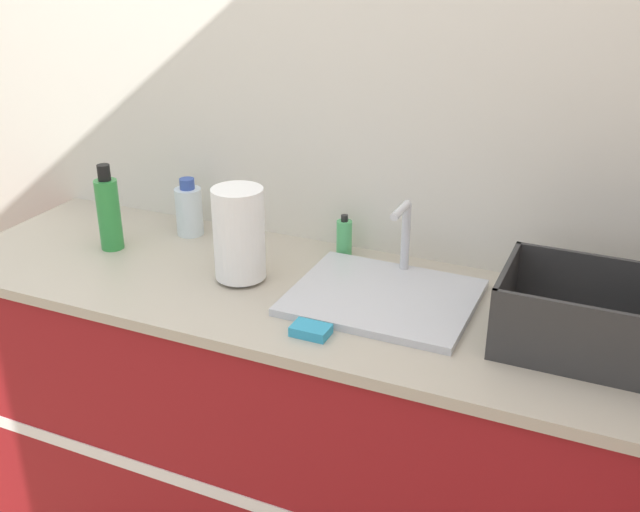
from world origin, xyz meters
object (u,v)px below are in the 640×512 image
sink (384,294)px  bottle_clear (189,210)px  dish_rack (585,323)px  paper_towel_roll (239,234)px  bottle_green (109,212)px  soap_dispenser (344,238)px

sink → bottle_clear: sink is taller
dish_rack → sink: bearing=176.0°
paper_towel_roll → bottle_green: 0.46m
soap_dispenser → bottle_green: bearing=-160.4°
paper_towel_roll → bottle_clear: (-0.30, 0.22, -0.05)m
bottle_clear → paper_towel_roll: bearing=-35.7°
bottle_clear → bottle_green: bearing=-129.1°
dish_rack → bottle_green: bearing=179.1°
paper_towel_roll → soap_dispenser: (0.20, 0.26, -0.08)m
bottle_clear → soap_dispenser: 0.50m
bottle_green → soap_dispenser: bottle_green is taller
paper_towel_roll → bottle_green: bearing=176.2°
bottle_green → bottle_clear: bearing=50.9°
dish_rack → bottle_green: (-1.34, 0.02, 0.05)m
paper_towel_roll → bottle_clear: size_ratio=1.45×
paper_towel_roll → bottle_clear: 0.38m
paper_towel_roll → bottle_clear: paper_towel_roll is taller
sink → bottle_clear: (-0.70, 0.17, 0.06)m
sink → bottle_green: bearing=-179.1°
dish_rack → paper_towel_roll: bearing=-179.4°
soap_dispenser → bottle_clear: bearing=-174.9°
bottle_green → paper_towel_roll: bearing=-3.8°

